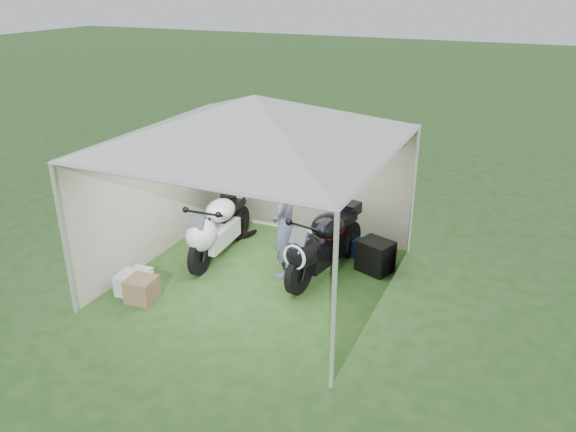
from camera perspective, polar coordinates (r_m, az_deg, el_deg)
name	(u,v)px	position (r m, az deg, el deg)	size (l,w,h in m)	color
ground	(259,278)	(9.26, -3.01, -6.35)	(80.00, 80.00, 0.00)	#26481B
canopy_tent	(256,123)	(8.34, -3.28, 9.37)	(5.66, 5.66, 3.00)	silver
motorcycle_white	(217,227)	(9.74, -7.25, -1.10)	(0.56, 2.14, 1.05)	black
motorcycle_black	(321,243)	(9.06, 3.42, -2.77)	(0.73, 2.18, 1.08)	black
paddock_stand	(350,246)	(10.03, 6.35, -3.01)	(0.42, 0.26, 0.32)	#2047B0
person_dark_jacket	(233,186)	(10.57, -5.65, 3.09)	(0.93, 0.72, 1.90)	black
person_blue_jacket	(285,226)	(9.00, -0.29, -1.06)	(0.63, 0.41, 1.73)	slate
equipment_box	(375,256)	(9.48, 8.86, -4.04)	(0.54, 0.43, 0.54)	black
crate_0	(134,284)	(9.08, -15.38, -6.68)	(0.50, 0.39, 0.33)	#B0B4B8
crate_1	(142,289)	(8.86, -14.62, -7.22)	(0.41, 0.41, 0.37)	brown
crate_2	(142,275)	(9.40, -14.66, -5.86)	(0.31, 0.26, 0.23)	silver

